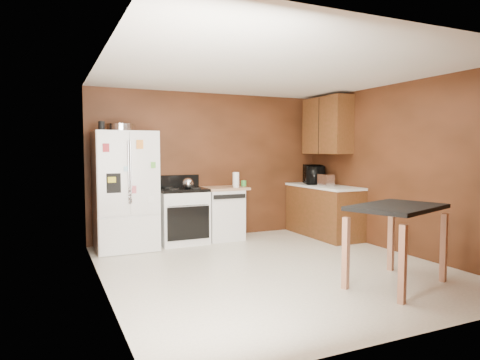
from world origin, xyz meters
TOP-DOWN VIEW (x-y plane):
  - floor at (0.00, 0.00)m, footprint 4.50×4.50m
  - ceiling at (0.00, 0.00)m, footprint 4.50×4.50m
  - wall_back at (0.00, 2.25)m, footprint 4.20×0.00m
  - wall_front at (0.00, -2.25)m, footprint 4.20×0.00m
  - wall_left at (-2.10, 0.00)m, footprint 0.00×4.50m
  - wall_right at (2.10, 0.00)m, footprint 0.00×4.50m
  - roasting_pan at (-1.60, 1.89)m, footprint 0.43×0.43m
  - pen_cup at (-1.89, 1.73)m, footprint 0.09×0.09m
  - kettle at (-0.58, 1.79)m, footprint 0.18×0.18m
  - paper_towel at (0.27, 1.82)m, footprint 0.11×0.11m
  - green_canister at (0.49, 1.97)m, footprint 0.12×0.12m
  - toaster at (1.74, 1.30)m, footprint 0.18×0.28m
  - microwave at (1.82, 1.81)m, footprint 0.58×0.67m
  - refrigerator at (-1.55, 1.86)m, footprint 0.90×0.80m
  - gas_range at (-0.64, 1.92)m, footprint 0.76×0.68m
  - dishwasher at (0.08, 1.95)m, footprint 0.78×0.63m
  - right_cabinets at (1.84, 1.48)m, footprint 0.63×1.58m
  - island at (0.90, -1.18)m, footprint 1.29×1.06m

SIDE VIEW (x-z plane):
  - floor at x=0.00m, z-range 0.00..0.00m
  - dishwasher at x=0.08m, z-range 0.01..0.90m
  - gas_range at x=-0.64m, z-range -0.09..1.01m
  - island at x=0.90m, z-range 0.30..1.21m
  - refrigerator at x=-1.55m, z-range 0.00..1.80m
  - right_cabinets at x=1.84m, z-range -0.32..2.13m
  - green_canister at x=0.49m, z-range 0.89..0.99m
  - kettle at x=-0.58m, z-range 0.90..1.08m
  - toaster at x=1.74m, z-range 0.90..1.10m
  - paper_towel at x=0.27m, z-range 0.89..1.14m
  - microwave at x=1.82m, z-range 0.90..1.21m
  - wall_back at x=0.00m, z-range -0.85..3.35m
  - wall_front at x=0.00m, z-range -0.85..3.35m
  - wall_left at x=-2.10m, z-range -1.00..3.50m
  - wall_right at x=2.10m, z-range -1.00..3.50m
  - roasting_pan at x=-1.60m, z-range 1.80..1.91m
  - pen_cup at x=-1.89m, z-range 1.80..1.93m
  - ceiling at x=0.00m, z-range 2.50..2.50m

